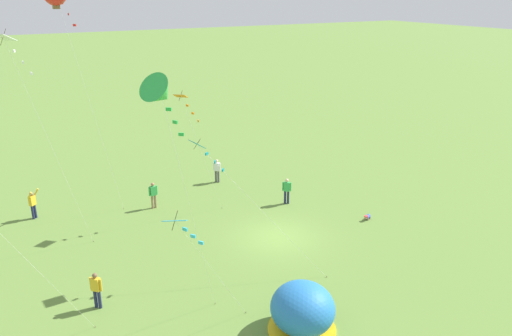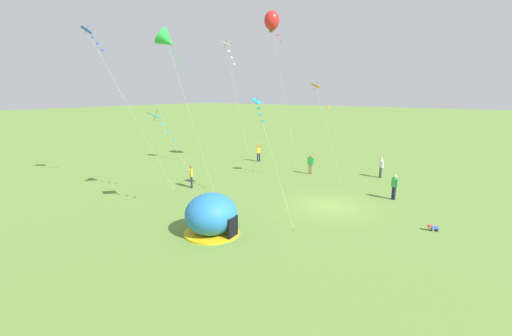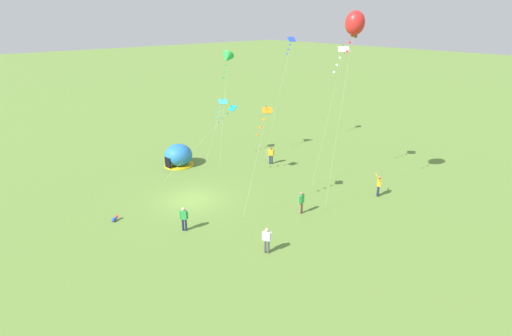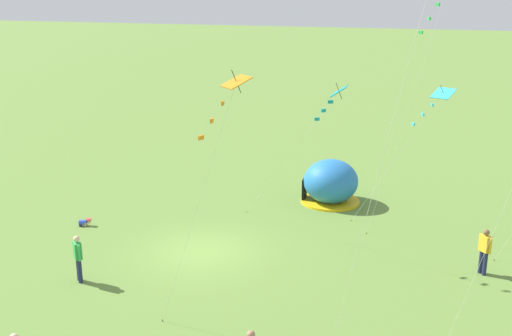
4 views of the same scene
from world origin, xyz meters
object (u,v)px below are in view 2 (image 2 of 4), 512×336
object	(u,v)px
kite_red	(272,20)
person_watching_sky	(311,163)
toddler_crawling	(433,228)
kite_cyan	(159,120)
person_strolling	(191,175)
kite_white	(227,49)
kite_green	(167,40)
popup_tent	(211,215)
person_far_back	(394,185)
person_center_field	(381,166)
kite_teal	(258,107)
kite_blue	(91,37)
kite_orange	(319,91)
person_near_tent	(259,152)

from	to	relation	value
kite_red	person_watching_sky	bearing A→B (deg)	-93.77
toddler_crawling	kite_cyan	size ratio (longest dim) A/B	0.09
toddler_crawling	person_strolling	distance (m)	16.28
person_strolling	kite_white	distance (m)	11.72
person_watching_sky	kite_green	world-z (taller)	kite_green
kite_green	popup_tent	bearing A→B (deg)	-112.01
person_far_back	toddler_crawling	bearing A→B (deg)	-146.09
popup_tent	kite_red	size ratio (longest dim) A/B	0.20
person_center_field	kite_teal	size ratio (longest dim) A/B	0.25
person_strolling	kite_blue	xyz separation A→B (m)	(-3.41, 5.77, 9.85)
kite_red	kite_teal	distance (m)	12.00
toddler_crawling	kite_orange	size ratio (longest dim) A/B	0.07
kite_blue	kite_cyan	size ratio (longest dim) A/B	1.91
toddler_crawling	person_far_back	distance (m)	5.39
person_strolling	kite_white	bearing A→B (deg)	13.25
kite_cyan	person_near_tent	bearing A→B (deg)	13.15
kite_cyan	person_center_field	bearing A→B (deg)	-28.46
toddler_crawling	kite_white	size ratio (longest dim) A/B	0.05
toddler_crawling	kite_green	xyz separation A→B (m)	(-4.81, 13.97, 9.73)
person_near_tent	kite_red	world-z (taller)	kite_red
person_strolling	kite_teal	xyz separation A→B (m)	(0.66, -5.60, 5.13)
kite_white	kite_red	size ratio (longest dim) A/B	0.82
kite_white	kite_green	world-z (taller)	kite_white
popup_tent	person_strolling	distance (m)	8.93
popup_tent	kite_blue	size ratio (longest dim) A/B	0.24
kite_teal	kite_green	distance (m)	6.68
person_far_back	kite_red	world-z (taller)	kite_red
person_near_tent	kite_white	world-z (taller)	kite_white
person_far_back	kite_blue	size ratio (longest dim) A/B	0.15
kite_cyan	kite_green	size ratio (longest dim) A/B	0.57
person_far_back	kite_red	xyz separation A→B (m)	(3.78, 12.07, 12.17)
toddler_crawling	person_far_back	size ratio (longest dim) A/B	0.32
toddler_crawling	kite_teal	distance (m)	12.17
person_center_field	person_far_back	bearing A→B (deg)	-157.56
person_far_back	kite_blue	bearing A→B (deg)	115.21
toddler_crawling	kite_white	distance (m)	21.26
person_near_tent	kite_green	bearing A→B (deg)	-166.26
person_far_back	kite_white	bearing A→B (deg)	86.69
person_strolling	kite_blue	world-z (taller)	kite_blue
person_near_tent	kite_green	distance (m)	17.62
kite_blue	kite_cyan	distance (m)	9.78
person_far_back	kite_teal	size ratio (longest dim) A/B	0.25
person_watching_sky	kite_cyan	bearing A→B (deg)	166.95
kite_blue	kite_cyan	xyz separation A→B (m)	(-1.24, -8.08, -5.36)
kite_orange	toddler_crawling	bearing A→B (deg)	-121.24
kite_teal	toddler_crawling	bearing A→B (deg)	-87.51
toddler_crawling	person_watching_sky	distance (m)	13.36
kite_blue	person_near_tent	bearing A→B (deg)	-16.95
kite_white	kite_cyan	bearing A→B (deg)	-160.95
person_watching_sky	person_strolling	distance (m)	10.57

